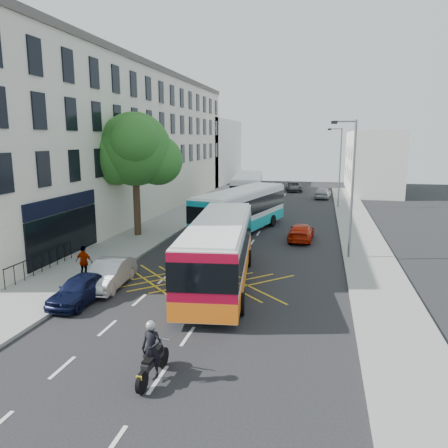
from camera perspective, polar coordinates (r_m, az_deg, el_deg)
The scene contains 20 objects.
ground at distance 16.52m, azimuth -4.75°, elevation -14.40°, with size 120.00×120.00×0.00m, color black.
pavement_left at distance 32.75m, azimuth -11.16°, elevation -1.49°, with size 5.00×70.00×0.15m, color gray.
pavement_right at distance 30.18m, azimuth 17.92°, elevation -2.90°, with size 3.00×70.00×0.15m, color gray.
terrace_main at distance 42.91m, azimuth -13.18°, elevation 10.37°, with size 8.30×45.00×13.50m.
terrace_far at distance 71.67m, azimuth -2.39°, elevation 9.44°, with size 8.00×20.00×10.00m, color silver.
building_right at distance 62.61m, azimuth 18.72°, elevation 7.71°, with size 6.00×18.00×8.00m, color silver.
street_tree at distance 31.97m, azimuth -11.62°, elevation 9.44°, with size 6.30×5.70×8.80m.
lamp_near at distance 26.37m, azimuth 16.25°, elevation 5.27°, with size 1.45×0.15×8.00m.
lamp_far at distance 46.30m, azimuth 14.81°, elevation 7.68°, with size 1.45×0.15×8.00m.
railings at distance 24.98m, azimuth -22.75°, elevation -4.58°, with size 0.08×5.60×1.14m, color black, non-canonical shape.
bus_near at distance 21.46m, azimuth -0.62°, elevation -3.46°, with size 4.03×11.75×3.24m.
bus_mid at distance 33.24m, azimuth 2.32°, elevation 1.83°, with size 5.45×12.05×3.30m.
bus_far at distance 45.94m, azimuth 3.13°, elevation 4.47°, with size 4.22×12.35×3.40m.
motorbike at distance 13.63m, azimuth -9.37°, elevation -16.17°, with size 0.66×2.14×1.89m.
parked_car_blue at distance 20.32m, azimuth -18.30°, elevation -8.08°, with size 1.46×3.64×1.24m, color black.
parked_car_silver at distance 21.94m, azimuth -14.77°, elevation -6.32°, with size 1.41×4.05×1.33m, color #ACAEB4.
red_hatchback at distance 31.34m, azimuth 10.04°, elevation -1.04°, with size 1.67×4.10×1.19m, color #BB2008.
distant_car_grey at distance 60.44m, azimuth 9.10°, elevation 4.84°, with size 2.09×4.53×1.26m, color #3D3F45.
distant_car_silver at distance 53.81m, azimuth 12.80°, elevation 4.03°, with size 1.68×4.19×1.43m, color #AEB0B6.
pedestrian_far at distance 23.20m, azimuth -17.80°, elevation -4.74°, with size 0.97×0.40×1.65m, color gray.
Camera 1 is at (4.54, -14.20, 7.11)m, focal length 35.00 mm.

